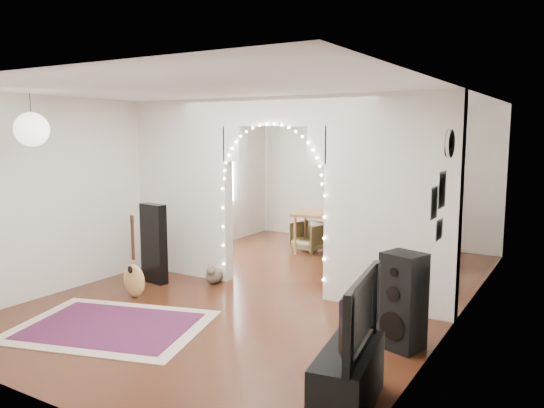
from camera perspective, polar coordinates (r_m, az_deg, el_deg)
The scene contains 25 objects.
floor at distance 7.67m, azimuth 0.35°, elevation -9.06°, with size 7.50×7.50×0.00m, color black.
ceiling at distance 7.36m, azimuth 0.36°, elevation 11.50°, with size 5.00×7.50×0.02m, color white.
wall_back at distance 10.77m, azimuth 10.63°, elevation 3.01°, with size 5.00×0.02×2.70m, color silver.
wall_front at distance 4.63m, azimuth -24.18°, elevation -3.80°, with size 5.00×0.02×2.70m, color silver.
wall_left at distance 8.93m, azimuth -13.57°, elevation 1.95°, with size 0.02×7.50×2.70m, color silver.
wall_right at distance 6.49m, azimuth 19.67°, elevation -0.41°, with size 0.02×7.50×2.70m, color silver.
divider_wall at distance 7.39m, azimuth 0.36°, elevation 1.58°, with size 5.00×0.20×2.70m.
fairy_lights at distance 7.26m, azimuth -0.17°, elevation 2.46°, with size 1.64×0.04×1.60m, color #FFEABF, non-canonical shape.
window at distance 10.25m, azimuth -6.39°, elevation 3.69°, with size 0.04×1.20×1.40m, color white.
wall_clock at distance 5.85m, azimuth 18.63°, elevation 6.17°, with size 0.31×0.31×0.03m, color white.
picture_frames at distance 5.51m, azimuth 17.45°, elevation -0.13°, with size 0.02×0.50×0.70m, color white, non-canonical shape.
paper_lantern at distance 6.88m, azimuth -24.43°, elevation 7.31°, with size 0.40×0.40×0.40m, color white.
ceiling_fan at distance 9.12m, azimuth 6.88°, elevation 8.84°, with size 1.10×1.10×0.30m, color #D28B46, non-canonical shape.
area_rug at distance 6.52m, azimuth -16.89°, elevation -12.45°, with size 2.11×1.59×0.02m, color maroon.
guitar_case at distance 8.02m, azimuth -12.60°, elevation -4.17°, with size 0.45×0.15×1.18m, color black.
acoustic_guitar at distance 7.41m, azimuth -14.66°, elevation -6.61°, with size 0.40×0.23×0.95m.
tabby_cat at distance 7.91m, azimuth -6.28°, elevation -7.60°, with size 0.29×0.49×0.32m.
floor_speaker at distance 5.67m, azimuth 13.90°, elevation -10.12°, with size 0.48×0.44×1.01m.
media_console at distance 4.52m, azimuth 8.16°, elevation -18.19°, with size 0.40×1.00×0.50m, color black.
tv at distance 4.31m, azimuth 8.31°, elevation -11.48°, with size 1.07×0.14×0.62m, color black.
bookcase at distance 9.23m, azimuth 12.79°, elevation -1.59°, with size 1.46×0.37×1.50m, color beige.
dining_table at distance 9.73m, azimuth 6.00°, elevation -1.37°, with size 1.33×1.02×0.76m.
flower_vase at distance 9.71m, azimuth 6.02°, elevation -0.39°, with size 0.18×0.18×0.19m, color silver.
dining_chair_left at distance 10.00m, azimuth 4.12°, elevation -3.50°, with size 0.58×0.59×0.54m, color #494124.
dining_chair_right at distance 8.22m, azimuth 12.51°, elevation -6.16°, with size 0.57×0.59×0.54m, color #494124.
Camera 1 is at (3.76, -6.31, 2.23)m, focal length 35.00 mm.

